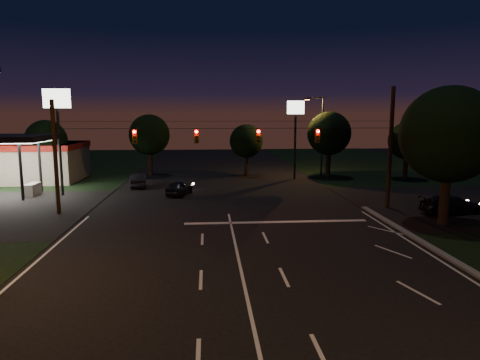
{
  "coord_description": "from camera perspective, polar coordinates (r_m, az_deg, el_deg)",
  "views": [
    {
      "loc": [
        -1.47,
        -15.49,
        7.0
      ],
      "look_at": [
        0.53,
        10.34,
        3.0
      ],
      "focal_mm": 32.0,
      "sensor_mm": 36.0,
      "label": 1
    }
  ],
  "objects": [
    {
      "name": "car_oncoming_b",
      "position": [
        42.59,
        -13.38,
        -0.02
      ],
      "size": [
        1.89,
        4.16,
        1.32
      ],
      "primitive_type": "imported",
      "rotation": [
        0.0,
        0.0,
        3.27
      ],
      "color": "black",
      "rests_on": "ground"
    },
    {
      "name": "tree_far_b",
      "position": [
        50.1,
        -11.95,
        5.86
      ],
      "size": [
        4.6,
        4.6,
        6.98
      ],
      "color": "black",
      "rests_on": "ground"
    },
    {
      "name": "tree_right_near",
      "position": [
        29.75,
        25.98,
        5.35
      ],
      "size": [
        6.0,
        6.0,
        8.76
      ],
      "color": "black",
      "rests_on": "ground"
    },
    {
      "name": "cross_street_right",
      "position": [
        38.75,
        29.36,
        -2.77
      ],
      "size": [
        20.0,
        16.0,
        0.02
      ],
      "primitive_type": "cube",
      "color": "black",
      "rests_on": "ground"
    },
    {
      "name": "signal_span",
      "position": [
        30.53,
        -1.66,
        5.97
      ],
      "size": [
        24.0,
        0.4,
        1.56
      ],
      "color": "black",
      "rests_on": "ground"
    },
    {
      "name": "tree_far_a",
      "position": [
        48.58,
        -24.37,
        4.76
      ],
      "size": [
        4.2,
        4.2,
        6.42
      ],
      "color": "black",
      "rests_on": "ground"
    },
    {
      "name": "ground",
      "position": [
        17.06,
        0.95,
        -15.45
      ],
      "size": [
        140.0,
        140.0,
        0.0
      ],
      "primitive_type": "plane",
      "color": "black",
      "rests_on": "ground"
    },
    {
      "name": "stop_bar",
      "position": [
        28.24,
        4.85,
        -5.59
      ],
      "size": [
        12.0,
        0.5,
        0.01
      ],
      "primitive_type": "cube",
      "color": "silver",
      "rests_on": "ground"
    },
    {
      "name": "tree_far_e",
      "position": [
        49.59,
        21.34,
        4.85
      ],
      "size": [
        4.0,
        4.0,
        6.18
      ],
      "color": "black",
      "rests_on": "ground"
    },
    {
      "name": "utility_pole_right",
      "position": [
        34.06,
        19.02,
        -3.57
      ],
      "size": [
        0.3,
        0.3,
        9.0
      ],
      "primitive_type": "cylinder",
      "color": "black",
      "rests_on": "ground"
    },
    {
      "name": "car_oncoming_a",
      "position": [
        37.71,
        -8.09,
        -1.03
      ],
      "size": [
        2.5,
        3.99,
        1.27
      ],
      "primitive_type": "imported",
      "rotation": [
        0.0,
        0.0,
        2.85
      ],
      "color": "black",
      "rests_on": "ground"
    },
    {
      "name": "tree_far_d",
      "position": [
        48.58,
        11.77,
        6.03
      ],
      "size": [
        4.8,
        4.8,
        7.3
      ],
      "color": "black",
      "rests_on": "ground"
    },
    {
      "name": "tree_far_c",
      "position": [
        48.9,
        0.86,
        5.15
      ],
      "size": [
        3.8,
        3.8,
        5.86
      ],
      "color": "black",
      "rests_on": "ground"
    },
    {
      "name": "utility_pole_left",
      "position": [
        33.01,
        -22.97,
        -4.17
      ],
      "size": [
        0.28,
        0.28,
        8.0
      ],
      "primitive_type": "cylinder",
      "color": "black",
      "rests_on": "ground"
    },
    {
      "name": "pole_sign_right",
      "position": [
        46.47,
        7.41,
        7.77
      ],
      "size": [
        1.8,
        0.3,
        8.4
      ],
      "color": "black",
      "rests_on": "ground"
    },
    {
      "name": "gas_station",
      "position": [
        50.42,
        -28.29,
        2.48
      ],
      "size": [
        14.2,
        16.1,
        5.25
      ],
      "color": "gray",
      "rests_on": "ground"
    },
    {
      "name": "pole_sign_left_near",
      "position": [
        39.53,
        -23.14,
        8.05
      ],
      "size": [
        2.2,
        0.3,
        9.1
      ],
      "color": "black",
      "rests_on": "ground"
    },
    {
      "name": "car_cross",
      "position": [
        33.81,
        26.34,
        -2.94
      ],
      "size": [
        4.9,
        2.81,
        1.34
      ],
      "primitive_type": "imported",
      "rotation": [
        0.0,
        0.0,
        1.79
      ],
      "color": "black",
      "rests_on": "ground"
    },
    {
      "name": "street_light_right_far",
      "position": [
        49.19,
        10.62,
        6.58
      ],
      "size": [
        2.2,
        0.35,
        9.0
      ],
      "color": "black",
      "rests_on": "ground"
    }
  ]
}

